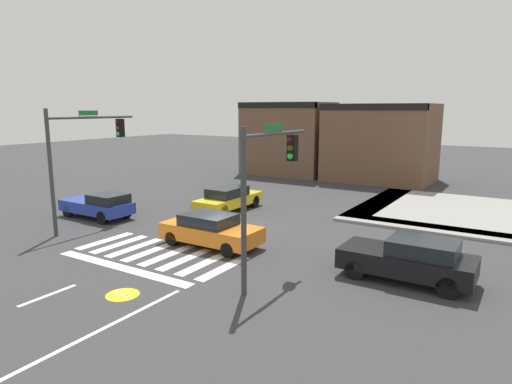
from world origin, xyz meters
TOP-DOWN VIEW (x-y plane):
  - ground_plane at (0.00, 0.00)m, footprint 120.00×120.00m
  - crosswalk_near at (0.00, -4.50)m, footprint 7.08×2.98m
  - bike_detector_marking at (1.99, -8.19)m, footprint 1.08×1.08m
  - curb_corner_northeast at (8.49, 9.42)m, footprint 10.00×10.60m
  - storefront_row at (-1.64, 18.86)m, footprint 16.09×6.24m
  - traffic_signal_southeast at (5.27, -4.58)m, footprint 0.32×4.18m
  - traffic_signal_southwest at (-5.89, -3.38)m, footprint 0.32×5.09m
  - car_blue at (-7.02, -1.81)m, footprint 4.21×1.79m
  - car_yellow at (-2.08, 3.36)m, footprint 1.74×4.71m
  - car_black at (9.50, -2.07)m, footprint 4.48×1.93m
  - car_orange at (1.20, -2.56)m, footprint 4.43×1.90m

SIDE VIEW (x-z plane):
  - ground_plane at x=0.00m, z-range 0.00..0.00m
  - bike_detector_marking at x=1.99m, z-range 0.00..0.01m
  - crosswalk_near at x=0.00m, z-range 0.00..0.01m
  - curb_corner_northeast at x=8.49m, z-range 0.00..0.15m
  - car_blue at x=-7.02m, z-range 0.01..1.43m
  - car_orange at x=1.20m, z-range 0.02..1.43m
  - car_yellow at x=-2.08m, z-range 0.03..1.45m
  - car_black at x=9.50m, z-range 0.02..1.56m
  - storefront_row at x=-1.64m, z-range -0.03..6.38m
  - traffic_signal_southeast at x=5.27m, z-range 1.05..6.44m
  - traffic_signal_southwest at x=-5.89m, z-range 1.13..7.02m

